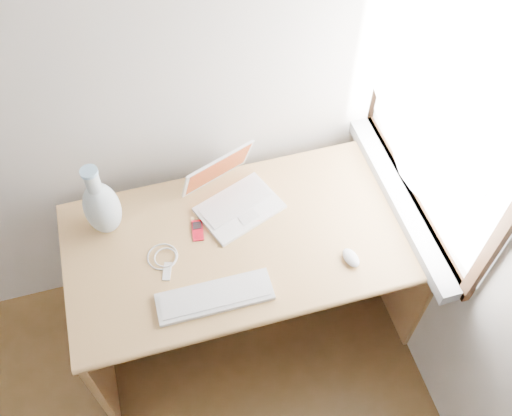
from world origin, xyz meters
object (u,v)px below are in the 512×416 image
object	(u,v)px
desk	(243,248)
vase	(102,207)
external_keyboard	(215,297)
laptop	(237,194)

from	to	relation	value
desk	vase	xyz separation A→B (m)	(-0.53, 0.10, 0.37)
desk	external_keyboard	world-z (taller)	external_keyboard
desk	laptop	xyz separation A→B (m)	(0.00, 0.09, 0.27)
desk	external_keyboard	bearing A→B (deg)	-120.64
desk	vase	world-z (taller)	vase
laptop	external_keyboard	size ratio (longest dim) A/B	0.88
external_keyboard	desk	bearing A→B (deg)	59.87
laptop	vase	xyz separation A→B (m)	(-0.53, 0.01, 0.10)
desk	vase	bearing A→B (deg)	168.89
desk	laptop	distance (m)	0.29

